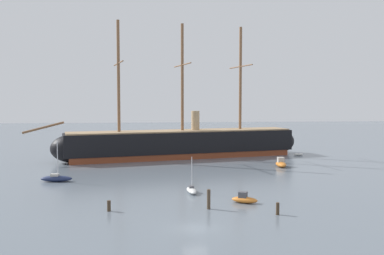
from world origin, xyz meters
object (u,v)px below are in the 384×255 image
(tall_ship, at_px, (182,143))
(sailboat_near_centre, at_px, (192,190))
(mooring_piling_left_pair, at_px, (209,199))
(mooring_piling_right_pair, at_px, (278,209))
(motorboat_foreground_right, at_px, (244,199))
(dinghy_far_right, at_px, (298,154))
(motorboat_alongside_stern, at_px, (281,164))
(sailboat_mid_left, at_px, (56,178))
(dinghy_distant_centre, at_px, (177,151))
(mooring_piling_nearest, at_px, (109,206))

(tall_ship, distance_m, sailboat_near_centre, 36.48)
(mooring_piling_left_pair, xyz_separation_m, mooring_piling_right_pair, (7.41, -3.33, -0.48))
(motorboat_foreground_right, bearing_deg, dinghy_far_right, 62.23)
(motorboat_foreground_right, bearing_deg, motorboat_alongside_stern, 63.79)
(sailboat_near_centre, height_order, sailboat_mid_left, sailboat_mid_left)
(tall_ship, relative_size, sailboat_mid_left, 9.43)
(sailboat_mid_left, bearing_deg, mooring_piling_right_pair, -37.82)
(tall_ship, relative_size, motorboat_alongside_stern, 13.69)
(sailboat_near_centre, bearing_deg, dinghy_far_right, 51.98)
(motorboat_alongside_stern, bearing_deg, sailboat_near_centre, -132.81)
(tall_ship, distance_m, sailboat_mid_left, 34.29)
(dinghy_distant_centre, bearing_deg, sailboat_mid_left, -121.06)
(motorboat_alongside_stern, relative_size, mooring_piling_left_pair, 1.89)
(sailboat_mid_left, bearing_deg, tall_ship, 49.44)
(motorboat_alongside_stern, height_order, mooring_piling_right_pair, motorboat_alongside_stern)
(tall_ship, height_order, sailboat_mid_left, tall_ship)
(sailboat_near_centre, bearing_deg, motorboat_alongside_stern, 47.19)
(dinghy_far_right, xyz_separation_m, mooring_piling_right_pair, (-20.25, -49.04, 0.42))
(tall_ship, distance_m, mooring_piling_nearest, 46.70)
(sailboat_mid_left, relative_size, mooring_piling_right_pair, 4.64)
(tall_ship, distance_m, mooring_piling_right_pair, 49.09)
(mooring_piling_right_pair, bearing_deg, motorboat_foreground_right, 113.17)
(tall_ship, xyz_separation_m, dinghy_far_right, (27.10, 0.49, -2.96))
(sailboat_mid_left, relative_size, mooring_piling_nearest, 5.17)
(dinghy_far_right, xyz_separation_m, mooring_piling_nearest, (-39.40, -45.47, 0.35))
(tall_ship, bearing_deg, motorboat_foreground_right, -84.18)
(mooring_piling_nearest, bearing_deg, tall_ship, 74.71)
(sailboat_mid_left, xyz_separation_m, motorboat_alongside_stern, (40.15, 10.82, 0.09))
(motorboat_alongside_stern, distance_m, dinghy_far_right, 18.15)
(tall_ship, relative_size, dinghy_distant_centre, 20.57)
(dinghy_far_right, bearing_deg, sailboat_near_centre, -128.02)
(sailboat_mid_left, distance_m, dinghy_far_right, 55.98)
(sailboat_mid_left, bearing_deg, sailboat_near_centre, -26.78)
(motorboat_foreground_right, height_order, sailboat_mid_left, sailboat_mid_left)
(sailboat_mid_left, height_order, mooring_piling_right_pair, sailboat_mid_left)
(motorboat_foreground_right, relative_size, sailboat_near_centre, 0.70)
(motorboat_foreground_right, xyz_separation_m, sailboat_mid_left, (-26.58, 16.74, 0.05))
(dinghy_far_right, xyz_separation_m, dinghy_distant_centre, (-27.76, 9.35, 0.07))
(motorboat_foreground_right, height_order, mooring_piling_right_pair, same)
(mooring_piling_right_pair, bearing_deg, mooring_piling_nearest, 169.43)
(tall_ship, bearing_deg, dinghy_distant_centre, 93.82)
(dinghy_far_right, bearing_deg, mooring_piling_left_pair, -121.18)
(dinghy_distant_centre, bearing_deg, mooring_piling_right_pair, -82.67)
(sailboat_mid_left, xyz_separation_m, dinghy_distant_centre, (21.57, 35.81, -0.20))
(motorboat_foreground_right, relative_size, sailboat_mid_left, 0.55)
(sailboat_near_centre, bearing_deg, dinghy_distant_centre, 88.71)
(motorboat_foreground_right, distance_m, sailboat_mid_left, 31.42)
(dinghy_distant_centre, xyz_separation_m, mooring_piling_left_pair, (0.10, -55.05, 0.83))
(mooring_piling_left_pair, bearing_deg, mooring_piling_nearest, 178.82)
(tall_ship, height_order, dinghy_far_right, tall_ship)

